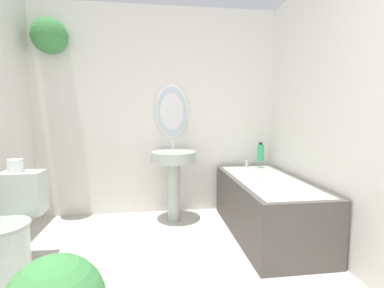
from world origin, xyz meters
The scene contains 7 objects.
wall_back centered at (-0.12, 2.82, 1.29)m, with size 2.90×0.37×2.40m.
wall_right centered at (1.42, 1.40, 1.20)m, with size 0.06×2.92×2.40m.
toilet centered at (-1.13, 1.63, 0.32)m, with size 0.39×0.58×0.73m.
pedestal_sink centered at (0.15, 2.52, 0.59)m, with size 0.49×0.49×0.87m.
bathtub centered at (1.03, 2.03, 0.29)m, with size 0.67×1.44×0.63m.
shampoo_bottle centered at (1.18, 2.60, 0.73)m, with size 0.08×0.08×0.22m.
toilet_paper_roll centered at (-1.13, 1.82, 0.78)m, with size 0.11×0.11×0.10m.
Camera 1 is at (-0.05, -0.48, 1.19)m, focal length 26.00 mm.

